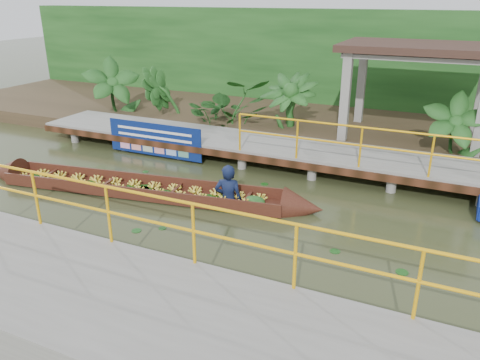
% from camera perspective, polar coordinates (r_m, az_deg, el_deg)
% --- Properties ---
extents(ground, '(80.00, 80.00, 0.00)m').
position_cam_1_polar(ground, '(10.36, -0.87, -4.06)').
color(ground, '#2D3219').
rests_on(ground, ground).
extents(land_strip, '(30.00, 8.00, 0.45)m').
position_cam_1_polar(land_strip, '(16.97, 10.12, 6.75)').
color(land_strip, '#362B1B').
rests_on(land_strip, ground).
extents(far_dock, '(16.00, 2.06, 1.66)m').
position_cam_1_polar(far_dock, '(13.14, 5.63, 3.75)').
color(far_dock, slate).
rests_on(far_dock, ground).
extents(near_dock, '(18.00, 2.40, 1.73)m').
position_cam_1_polar(near_dock, '(6.68, -8.97, -17.58)').
color(near_dock, slate).
rests_on(near_dock, ground).
extents(pavilion, '(4.40, 3.00, 3.00)m').
position_cam_1_polar(pavilion, '(14.85, 21.09, 13.78)').
color(pavilion, slate).
rests_on(pavilion, ground).
extents(foliage_backdrop, '(30.00, 0.80, 4.00)m').
position_cam_1_polar(foliage_backdrop, '(19.02, 12.50, 13.64)').
color(foliage_backdrop, '#153E13').
rests_on(foliage_backdrop, ground).
extents(vendor_boat, '(8.81, 2.15, 2.14)m').
position_cam_1_polar(vendor_boat, '(11.33, -10.11, -0.61)').
color(vendor_boat, '#3A1610').
rests_on(vendor_boat, ground).
extents(blue_banner, '(3.12, 0.04, 0.98)m').
position_cam_1_polar(blue_banner, '(13.94, -10.39, 4.88)').
color(blue_banner, navy).
rests_on(blue_banner, ground).
extents(tropical_plants, '(14.24, 1.24, 1.56)m').
position_cam_1_polar(tropical_plants, '(14.99, 4.23, 9.01)').
color(tropical_plants, '#153E13').
rests_on(tropical_plants, ground).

